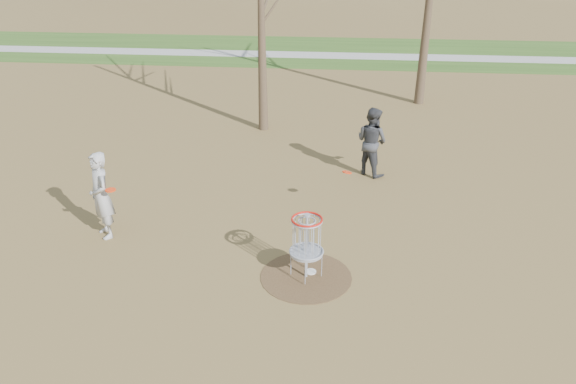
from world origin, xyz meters
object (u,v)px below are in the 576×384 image
object	(u,v)px
player_throwing	(372,141)
player_standing	(101,196)
disc_grounded	(311,272)
disc_golf_basket	(307,236)

from	to	relation	value
player_throwing	player_standing	bearing A→B (deg)	73.73
player_standing	player_throwing	bearing A→B (deg)	84.24
player_standing	player_throwing	xyz separation A→B (m)	(5.91, 3.95, -0.03)
player_standing	player_throwing	world-z (taller)	player_standing
disc_grounded	player_standing	bearing A→B (deg)	167.29
player_standing	disc_golf_basket	world-z (taller)	player_standing
player_standing	disc_grounded	size ratio (longest dim) A/B	8.86
player_standing	disc_grounded	xyz separation A→B (m)	(4.59, -1.03, -0.95)
disc_golf_basket	disc_grounded	bearing A→B (deg)	62.72
player_throwing	disc_golf_basket	size ratio (longest dim) A/B	1.39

